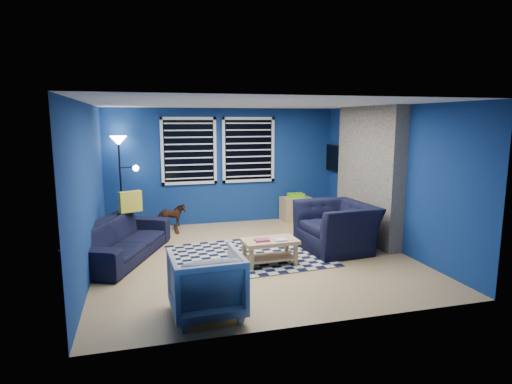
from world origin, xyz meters
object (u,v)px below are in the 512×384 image
(floor_lamp, at_px, (120,154))
(rocking_horse, at_px, (171,216))
(sofa, at_px, (122,239))
(tv, at_px, (337,159))
(cabinet, at_px, (296,208))
(coffee_table, at_px, (270,246))
(armchair_big, at_px, (337,227))
(armchair_bent, at_px, (206,284))

(floor_lamp, bearing_deg, rocking_horse, -12.61)
(floor_lamp, bearing_deg, sofa, -89.09)
(tv, relative_size, floor_lamp, 0.52)
(sofa, distance_m, rocking_horse, 1.81)
(tv, xyz_separation_m, rocking_horse, (-3.64, 0.04, -1.09))
(tv, distance_m, rocking_horse, 3.80)
(floor_lamp, bearing_deg, cabinet, 0.07)
(rocking_horse, bearing_deg, sofa, 145.95)
(coffee_table, bearing_deg, sofa, 157.56)
(cabinet, bearing_deg, tv, -20.15)
(armchair_big, relative_size, coffee_table, 1.45)
(armchair_bent, bearing_deg, cabinet, -124.75)
(coffee_table, bearing_deg, rocking_horse, 118.30)
(sofa, distance_m, armchair_big, 3.63)
(armchair_big, bearing_deg, tv, 149.39)
(sofa, relative_size, armchair_big, 1.76)
(armchair_bent, distance_m, rocking_horse, 3.98)
(armchair_bent, height_order, cabinet, armchair_bent)
(tv, bearing_deg, sofa, -161.44)
(sofa, relative_size, floor_lamp, 1.15)
(tv, xyz_separation_m, sofa, (-4.55, -1.53, -1.07))
(sofa, height_order, armchair_bent, armchair_bent)
(rocking_horse, bearing_deg, armchair_bent, 177.68)
(coffee_table, distance_m, floor_lamp, 3.76)
(tv, distance_m, coffee_table, 3.54)
(coffee_table, xyz_separation_m, floor_lamp, (-2.27, 2.70, 1.29))
(rocking_horse, relative_size, cabinet, 0.86)
(sofa, height_order, rocking_horse, sofa)
(rocking_horse, bearing_deg, cabinet, -89.62)
(armchair_big, distance_m, rocking_horse, 3.39)
(armchair_big, xyz_separation_m, rocking_horse, (-2.69, 2.05, -0.10))
(tv, relative_size, sofa, 0.45)
(coffee_table, relative_size, cabinet, 1.30)
(tv, bearing_deg, rocking_horse, 179.42)
(floor_lamp, bearing_deg, armchair_big, -31.98)
(sofa, xyz_separation_m, armchair_big, (3.60, -0.49, 0.09))
(armchair_big, relative_size, armchair_bent, 1.51)
(rocking_horse, relative_size, floor_lamp, 0.30)
(tv, distance_m, floor_lamp, 4.58)
(sofa, xyz_separation_m, armchair_bent, (1.02, -2.41, 0.06))
(coffee_table, bearing_deg, armchair_big, 17.93)
(armchair_big, bearing_deg, coffee_table, -77.46)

